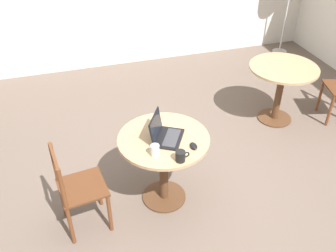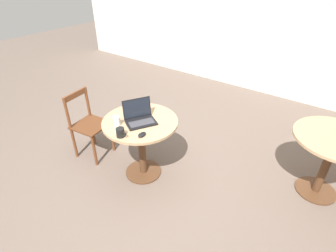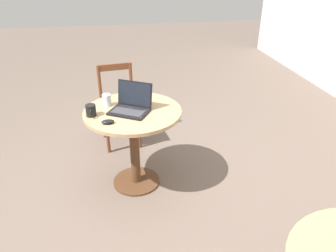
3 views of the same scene
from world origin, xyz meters
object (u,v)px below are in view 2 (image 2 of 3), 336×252
cafe_table_mid (332,151)px  drinking_glass (117,121)px  cafe_table_near (141,134)px  laptop (140,118)px  mug (121,133)px  mouse (142,135)px  chair_near_left (88,125)px

cafe_table_mid → drinking_glass: (-1.93, -1.14, 0.22)m
cafe_table_near → cafe_table_mid: (1.80, 0.93, 0.00)m
cafe_table_near → drinking_glass: 0.34m
cafe_table_mid → laptop: 2.03m
laptop → mug: size_ratio=3.26×
drinking_glass → cafe_table_mid: bearing=30.5°
cafe_table_mid → mouse: mouse is taller
cafe_table_near → chair_near_left: bearing=-172.8°
cafe_table_near → chair_near_left: chair_near_left is taller
drinking_glass → cafe_table_near: bearing=56.9°
chair_near_left → mug: 0.96m
cafe_table_near → cafe_table_mid: same height
laptop → cafe_table_near: bearing=128.6°
cafe_table_mid → chair_near_left: (-2.61, -1.03, -0.14)m
cafe_table_near → cafe_table_mid: 2.02m
cafe_table_near → drinking_glass: bearing=-123.1°
chair_near_left → mug: (0.86, -0.24, 0.36)m
laptop → mug: (0.04, -0.33, 0.00)m
laptop → chair_near_left: bearing=-173.8°
cafe_table_near → cafe_table_mid: size_ratio=1.00×
chair_near_left → drinking_glass: 0.78m
cafe_table_near → drinking_glass: drinking_glass is taller
chair_near_left → mouse: 1.08m
mouse → mug: bearing=-141.2°
mouse → mug: 0.21m
cafe_table_near → chair_near_left: (-0.82, -0.10, -0.14)m
cafe_table_near → chair_near_left: size_ratio=0.95×
cafe_table_near → laptop: 0.22m
laptop → mouse: laptop is taller
chair_near_left → drinking_glass: size_ratio=8.49×
cafe_table_mid → mug: size_ratio=6.82×
mug → cafe_table_near: bearing=97.7°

